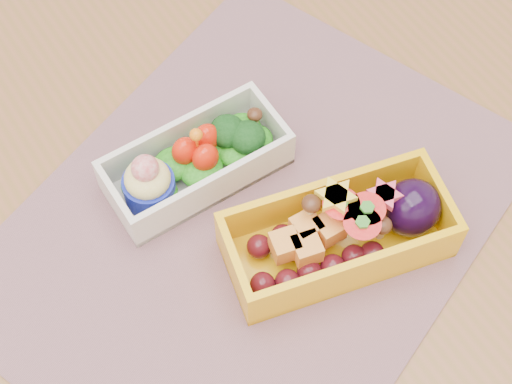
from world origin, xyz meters
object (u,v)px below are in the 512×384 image
placemat (252,221)px  table (250,262)px  bento_white (195,162)px  bento_yellow (343,233)px

placemat → table: bearing=75.9°
placemat → bento_white: 0.07m
table → placemat: placemat is taller
bento_yellow → table: bearing=137.8°
table → bento_white: bento_white is taller
bento_white → bento_yellow: bento_white is taller
table → placemat: size_ratio=2.55×
table → bento_yellow: bearing=-55.8°
placemat → bento_yellow: size_ratio=2.25×
placemat → bento_yellow: bearing=-51.9°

